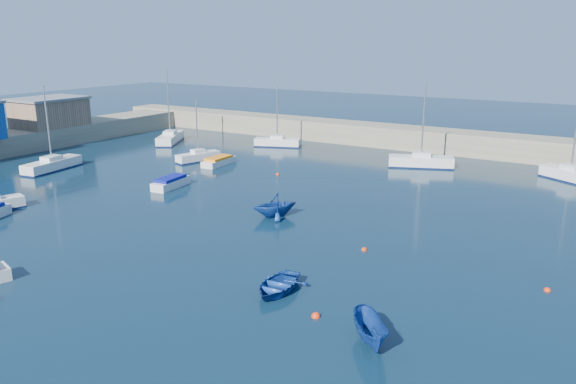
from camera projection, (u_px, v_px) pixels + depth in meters
The scene contains 20 objects.
ground at pixel (159, 279), 32.18m from camera, with size 220.00×220.00×0.00m, color #0B2233.
back_wall at pixel (422, 139), 69.64m from camera, with size 96.00×4.50×2.60m, color gray.
left_quay at pixel (9, 142), 67.86m from camera, with size 6.00×62.00×2.40m, color gray.
brick_shed_a at pixel (50, 113), 72.03m from camera, with size 6.00×8.00×3.40m, color #86664E.
sailboat_2 at pixel (52, 165), 58.72m from camera, with size 2.93×6.97×8.85m.
sailboat_3 at pixel (198, 156), 63.03m from camera, with size 2.85×5.32×6.85m.
sailboat_4 at pixel (170, 138), 74.40m from camera, with size 5.27×7.34×9.48m.
sailboat_5 at pixel (277, 142), 71.61m from camera, with size 5.95×3.57×7.67m.
sailboat_6 at pixel (421, 161), 60.09m from camera, with size 6.98×4.30×8.97m.
sailboat_7 at pixel (570, 175), 54.17m from camera, with size 5.89×4.55×7.95m.
motorboat_1 at pixel (171, 182), 51.86m from camera, with size 1.92×4.32×1.03m.
motorboat_2 at pixel (219, 161), 61.17m from camera, with size 1.73×4.50×0.92m.
dinghy_center at pixel (277, 285), 30.47m from camera, with size 2.68×3.75×0.78m, color navy.
dinghy_left at pixel (275, 205), 43.25m from camera, with size 3.07×3.56×1.88m, color navy.
dinghy_right at pixel (371, 331), 25.21m from camera, with size 1.26×3.36×1.30m, color navy.
buoy_0 at pixel (5, 270), 33.48m from camera, with size 0.44×0.44×0.44m, color red.
buoy_1 at pixel (364, 250), 36.58m from camera, with size 0.41×0.41×0.41m, color #B4360D.
buoy_2 at pixel (547, 291), 30.70m from camera, with size 0.38×0.38×0.38m, color red.
buoy_3 at pixel (278, 175), 56.89m from camera, with size 0.38×0.38×0.38m, color red.
buoy_5 at pixel (316, 317), 27.82m from camera, with size 0.46×0.46×0.46m, color red.
Camera 1 is at (21.89, -21.43, 13.32)m, focal length 35.00 mm.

